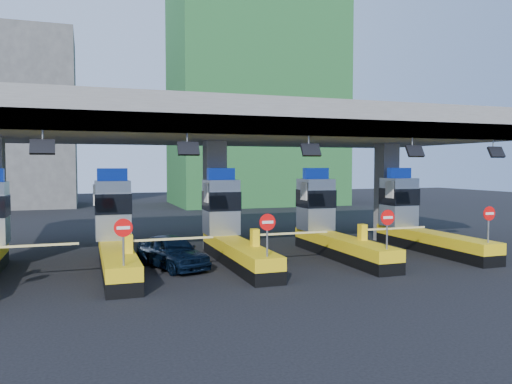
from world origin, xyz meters
name	(u,v)px	position (x,y,z in m)	size (l,w,h in m)	color
ground	(232,261)	(0.00, 0.00, 0.00)	(120.00, 120.00, 0.00)	black
toll_canopy	(215,128)	(0.00, 2.87, 6.13)	(28.00, 12.09, 7.00)	slate
toll_lane_left	(115,234)	(-5.00, 0.28, 1.40)	(4.43, 8.00, 4.16)	black
toll_lane_center	(230,229)	(0.00, 0.28, 1.40)	(4.43, 8.00, 4.16)	black
toll_lane_right	(329,225)	(5.00, 0.28, 1.40)	(4.43, 8.00, 4.16)	black
toll_lane_far_right	(416,221)	(10.00, 0.28, 1.40)	(4.43, 8.00, 4.16)	black
bg_building_scaffold	(255,79)	(12.00, 32.00, 14.00)	(18.00, 12.00, 28.00)	#1E5926
bg_building_concrete	(3,120)	(-14.00, 36.00, 9.00)	(14.00, 10.00, 18.00)	#4C4C49
van	(172,251)	(-2.76, -0.66, 0.70)	(1.65, 4.10, 1.40)	black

